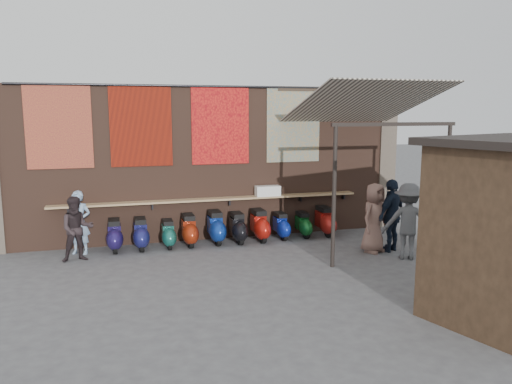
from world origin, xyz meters
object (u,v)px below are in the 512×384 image
diner_left (79,223)px  shopper_navy (392,215)px  scooter_stool_4 (216,228)px  shopper_grey (408,221)px  shelf_box (268,191)px  scooter_stool_5 (238,228)px  scooter_stool_8 (303,225)px  scooter_stool_0 (115,236)px  scooter_stool_3 (189,230)px  shopper_tan (374,218)px  diner_right (77,229)px  scooter_stool_6 (260,226)px  scooter_stool_2 (168,234)px  scooter_stool_9 (325,221)px  scooter_stool_1 (141,234)px  scooter_stool_7 (281,226)px

diner_left → shopper_navy: bearing=6.3°
scooter_stool_4 → shopper_grey: bearing=-32.7°
shelf_box → scooter_stool_5: shelf_box is taller
scooter_stool_8 → diner_left: (-5.69, -0.04, 0.42)m
scooter_stool_4 → scooter_stool_0: bearing=-179.3°
scooter_stool_3 → shopper_navy: bearing=-21.6°
shelf_box → scooter_stool_8: bearing=-15.6°
shopper_tan → scooter_stool_3: bearing=128.7°
scooter_stool_3 → diner_right: bearing=-166.9°
shelf_box → shopper_navy: 3.28m
scooter_stool_3 → scooter_stool_4: bearing=2.5°
scooter_stool_6 → diner_right: bearing=-172.7°
scooter_stool_4 → scooter_stool_6: scooter_stool_4 is taller
shelf_box → scooter_stool_6: size_ratio=0.77×
scooter_stool_2 → scooter_stool_8: scooter_stool_2 is taller
scooter_stool_3 → scooter_stool_4: scooter_stool_4 is taller
shopper_navy → scooter_stool_2: bearing=-47.6°
diner_left → shopper_navy: size_ratio=0.86×
scooter_stool_6 → shopper_navy: 3.35m
scooter_stool_2 → diner_left: size_ratio=0.47×
shopper_grey → shopper_tan: bearing=-30.7°
diner_left → shopper_navy: shopper_navy is taller
shopper_navy → scooter_stool_8: bearing=-78.8°
scooter_stool_5 → shopper_tan: (2.93, -1.75, 0.45)m
shelf_box → shopper_navy: shopper_navy is taller
scooter_stool_4 → shopper_navy: (3.94, -1.86, 0.47)m
scooter_stool_2 → scooter_stool_9: scooter_stool_9 is taller
scooter_stool_5 → shopper_navy: 3.85m
scooter_stool_1 → scooter_stool_4: 1.88m
scooter_stool_7 → scooter_stool_5: bearing=-177.3°
diner_right → scooter_stool_6: bearing=-1.1°
scooter_stool_4 → diner_right: 3.38m
scooter_stool_6 → scooter_stool_8: scooter_stool_6 is taller
scooter_stool_7 → shopper_tan: (1.73, -1.81, 0.49)m
scooter_stool_2 → shopper_tan: size_ratio=0.43×
shopper_tan → diner_right: bearing=142.1°
shopper_tan → scooter_stool_7: bearing=105.8°
scooter_stool_6 → shopper_navy: size_ratio=0.49×
scooter_stool_4 → shopper_tan: bearing=-27.7°
scooter_stool_4 → diner_right: diner_right is taller
scooter_stool_0 → scooter_stool_2: 1.29m
scooter_stool_0 → shelf_box: bearing=4.2°
scooter_stool_4 → scooter_stool_9: scooter_stool_4 is taller
scooter_stool_1 → diner_left: 1.46m
scooter_stool_4 → scooter_stool_8: 2.40m
diner_left → shopper_navy: (7.23, -1.82, 0.12)m
scooter_stool_0 → scooter_stool_1: size_ratio=1.00×
scooter_stool_2 → diner_right: diner_right is taller
scooter_stool_5 → diner_left: diner_left is taller
scooter_stool_5 → scooter_stool_9: 2.46m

